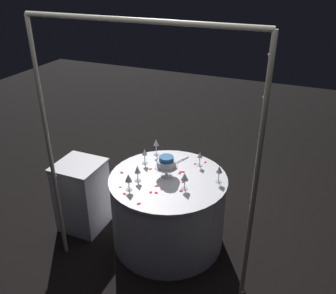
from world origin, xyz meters
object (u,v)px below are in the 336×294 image
wine_glass_0 (145,153)px  wine_glass_6 (219,170)px  wine_glass_1 (156,143)px  wine_glass_4 (137,170)px  wine_glass_3 (128,178)px  cake_knife (180,161)px  wine_glass_5 (200,156)px  side_table (82,195)px  main_table (168,210)px  wine_glass_2 (185,177)px  decorative_arch (139,135)px  tiered_cake (166,163)px

wine_glass_0 → wine_glass_6: bearing=176.8°
wine_glass_1 → wine_glass_4: (-0.05, 0.53, -0.02)m
wine_glass_3 → cake_knife: wine_glass_3 is taller
wine_glass_5 → side_table: bearing=22.5°
main_table → wine_glass_2: bearing=152.4°
wine_glass_1 → wine_glass_6: 0.80m
wine_glass_1 → cake_knife: wine_glass_1 is taller
main_table → wine_glass_2: size_ratio=6.95×
wine_glass_0 → wine_glass_4: size_ratio=1.03×
wine_glass_0 → wine_glass_2: size_ratio=1.02×
decorative_arch → tiered_cake: bearing=-87.1°
decorative_arch → wine_glass_0: bearing=-65.5°
main_table → tiered_cake: (0.03, -0.03, 0.52)m
main_table → side_table: size_ratio=1.48×
tiered_cake → wine_glass_5: bearing=-126.1°
wine_glass_2 → wine_glass_4: bearing=5.7°
wine_glass_6 → cake_knife: size_ratio=0.58×
side_table → main_table: bearing=-172.3°
wine_glass_5 → wine_glass_6: (-0.26, 0.22, 0.01)m
wine_glass_6 → wine_glass_0: bearing=-3.2°
wine_glass_3 → wine_glass_5: (-0.45, -0.66, -0.01)m
tiered_cake → wine_glass_6: bearing=-168.8°
wine_glass_0 → wine_glass_2: bearing=152.5°
decorative_arch → wine_glass_3: decorative_arch is taller
wine_glass_0 → wine_glass_3: (-0.08, 0.49, -0.00)m
tiered_cake → wine_glass_0: tiered_cake is taller
wine_glass_4 → wine_glass_6: bearing=-158.4°
side_table → wine_glass_5: wine_glass_5 is taller
wine_glass_4 → wine_glass_6: size_ratio=0.98×
decorative_arch → main_table: (0.00, -0.55, -1.07)m
cake_knife → decorative_arch: bearing=91.0°
wine_glass_6 → side_table: bearing=10.2°
side_table → wine_glass_2: 1.24m
main_table → cake_knife: bearing=-87.6°
side_table → wine_glass_1: 0.96m
tiered_cake → decorative_arch: bearing=92.9°
wine_glass_2 → cake_knife: (0.22, -0.45, -0.12)m
wine_glass_0 → cake_knife: size_ratio=0.59×
main_table → wine_glass_6: wine_glass_6 is taller
wine_glass_0 → side_table: bearing=26.0°
wine_glass_2 → wine_glass_6: bearing=-137.3°
tiered_cake → wine_glass_3: 0.41m
side_table → cake_knife: (-0.92, -0.47, 0.38)m
wine_glass_5 → tiered_cake: bearing=53.9°
tiered_cake → wine_glass_4: tiered_cake is taller
side_table → wine_glass_2: size_ratio=4.69×
main_table → wine_glass_1: wine_glass_1 is taller
wine_glass_0 → wine_glass_2: (-0.53, 0.28, 0.00)m
wine_glass_2 → cake_knife: size_ratio=0.58×
wine_glass_5 → wine_glass_0: bearing=18.1°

